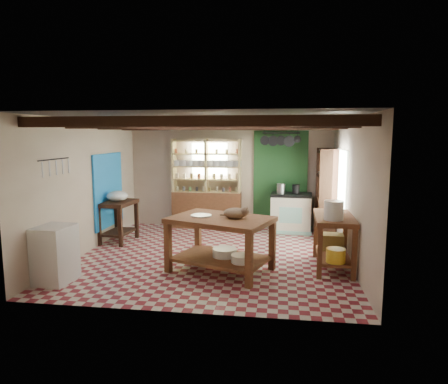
# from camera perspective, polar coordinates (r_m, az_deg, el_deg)

# --- Properties ---
(floor) EXTENTS (5.00, 5.00, 0.02)m
(floor) POSITION_cam_1_polar(r_m,az_deg,el_deg) (7.76, -1.57, -9.15)
(floor) COLOR maroon
(floor) RESTS_ON ground
(ceiling) EXTENTS (5.00, 5.00, 0.02)m
(ceiling) POSITION_cam_1_polar(r_m,az_deg,el_deg) (7.41, -1.65, 10.50)
(ceiling) COLOR #404145
(ceiling) RESTS_ON wall_back
(wall_back) EXTENTS (5.00, 0.04, 2.60)m
(wall_back) POSITION_cam_1_polar(r_m,az_deg,el_deg) (9.93, 0.81, 2.39)
(wall_back) COLOR beige
(wall_back) RESTS_ON floor
(wall_front) EXTENTS (5.00, 0.04, 2.60)m
(wall_front) POSITION_cam_1_polar(r_m,az_deg,el_deg) (5.06, -6.36, -3.25)
(wall_front) COLOR beige
(wall_front) RESTS_ON floor
(wall_left) EXTENTS (0.04, 5.00, 2.60)m
(wall_left) POSITION_cam_1_polar(r_m,az_deg,el_deg) (8.27, -18.96, 0.79)
(wall_left) COLOR beige
(wall_left) RESTS_ON floor
(wall_right) EXTENTS (0.04, 5.00, 2.60)m
(wall_right) POSITION_cam_1_polar(r_m,az_deg,el_deg) (7.47, 17.65, 0.11)
(wall_right) COLOR beige
(wall_right) RESTS_ON floor
(ceiling_beams) EXTENTS (5.00, 3.80, 0.15)m
(ceiling_beams) POSITION_cam_1_polar(r_m,az_deg,el_deg) (7.41, -1.64, 9.57)
(ceiling_beams) COLOR #331C12
(ceiling_beams) RESTS_ON ceiling
(blue_wall_patch) EXTENTS (0.04, 1.40, 1.60)m
(blue_wall_patch) POSITION_cam_1_polar(r_m,az_deg,el_deg) (9.08, -16.17, 0.26)
(blue_wall_patch) COLOR blue
(blue_wall_patch) RESTS_ON wall_left
(green_wall_patch) EXTENTS (1.30, 0.04, 2.30)m
(green_wall_patch) POSITION_cam_1_polar(r_m,az_deg,el_deg) (9.83, 8.04, 1.96)
(green_wall_patch) COLOR #1C4620
(green_wall_patch) RESTS_ON wall_back
(window_back) EXTENTS (0.90, 0.02, 0.80)m
(window_back) POSITION_cam_1_polar(r_m,az_deg,el_deg) (9.95, -2.06, 4.71)
(window_back) COLOR silver
(window_back) RESTS_ON wall_back
(window_right) EXTENTS (0.02, 1.30, 1.20)m
(window_right) POSITION_cam_1_polar(r_m,az_deg,el_deg) (8.44, 16.43, 1.72)
(window_right) COLOR silver
(window_right) RESTS_ON wall_right
(utensil_rail) EXTENTS (0.06, 0.90, 0.28)m
(utensil_rail) POSITION_cam_1_polar(r_m,az_deg,el_deg) (7.15, -23.05, 3.36)
(utensil_rail) COLOR black
(utensil_rail) RESTS_ON wall_left
(pot_rack) EXTENTS (0.86, 0.12, 0.36)m
(pot_rack) POSITION_cam_1_polar(r_m,az_deg,el_deg) (9.35, 8.15, 7.36)
(pot_rack) COLOR black
(pot_rack) RESTS_ON ceiling
(shelving_unit) EXTENTS (1.70, 0.34, 2.20)m
(shelving_unit) POSITION_cam_1_polar(r_m,az_deg,el_deg) (9.85, -2.51, 1.17)
(shelving_unit) COLOR #D3B979
(shelving_unit) RESTS_ON floor
(tall_rack) EXTENTS (0.40, 0.86, 2.00)m
(tall_rack) POSITION_cam_1_polar(r_m,az_deg,el_deg) (9.25, 14.40, -0.16)
(tall_rack) COLOR #331C12
(tall_rack) RESTS_ON floor
(work_table) EXTENTS (1.91, 1.59, 0.93)m
(work_table) POSITION_cam_1_polar(r_m,az_deg,el_deg) (6.80, -0.49, -7.49)
(work_table) COLOR brown
(work_table) RESTS_ON floor
(stove) EXTENTS (0.99, 0.70, 0.92)m
(stove) POSITION_cam_1_polar(r_m,az_deg,el_deg) (9.63, 9.55, -2.94)
(stove) COLOR white
(stove) RESTS_ON floor
(prep_table) EXTENTS (0.67, 0.92, 0.89)m
(prep_table) POSITION_cam_1_polar(r_m,az_deg,el_deg) (8.93, -14.86, -4.09)
(prep_table) COLOR #331C12
(prep_table) RESTS_ON floor
(white_cabinet) EXTENTS (0.54, 0.63, 0.90)m
(white_cabinet) POSITION_cam_1_polar(r_m,az_deg,el_deg) (6.84, -22.98, -8.17)
(white_cabinet) COLOR silver
(white_cabinet) RESTS_ON floor
(right_counter) EXTENTS (0.69, 1.32, 0.93)m
(right_counter) POSITION_cam_1_polar(r_m,az_deg,el_deg) (7.20, 15.36, -6.89)
(right_counter) COLOR brown
(right_counter) RESTS_ON floor
(cat) EXTENTS (0.44, 0.37, 0.18)m
(cat) POSITION_cam_1_polar(r_m,az_deg,el_deg) (6.60, 1.62, -3.04)
(cat) COLOR #967557
(cat) RESTS_ON work_table
(steel_tray) EXTENTS (0.46, 0.46, 0.02)m
(steel_tray) POSITION_cam_1_polar(r_m,az_deg,el_deg) (6.82, -3.28, -3.37)
(steel_tray) COLOR #B3B2BA
(steel_tray) RESTS_ON work_table
(basin_large) EXTENTS (0.52, 0.52, 0.14)m
(basin_large) POSITION_cam_1_polar(r_m,az_deg,el_deg) (6.86, 0.09, -8.62)
(basin_large) COLOR silver
(basin_large) RESTS_ON work_table
(basin_small) EXTENTS (0.46, 0.46, 0.12)m
(basin_small) POSITION_cam_1_polar(r_m,az_deg,el_deg) (6.56, 2.58, -9.49)
(basin_small) COLOR silver
(basin_small) RESTS_ON work_table
(kettle_left) EXTENTS (0.21, 0.21, 0.23)m
(kettle_left) POSITION_cam_1_polar(r_m,az_deg,el_deg) (9.55, 8.14, 0.50)
(kettle_left) COLOR #B3B2BA
(kettle_left) RESTS_ON stove
(kettle_right) EXTENTS (0.18, 0.18, 0.22)m
(kettle_right) POSITION_cam_1_polar(r_m,az_deg,el_deg) (9.54, 10.23, 0.41)
(kettle_right) COLOR black
(kettle_right) RESTS_ON stove
(enamel_bowl) EXTENTS (0.49, 0.49, 0.23)m
(enamel_bowl) POSITION_cam_1_polar(r_m,az_deg,el_deg) (8.84, -14.99, -0.56)
(enamel_bowl) COLOR silver
(enamel_bowl) RESTS_ON prep_table
(white_bucket) EXTENTS (0.32, 0.32, 0.31)m
(white_bucket) POSITION_cam_1_polar(r_m,az_deg,el_deg) (6.72, 15.41, -2.53)
(white_bucket) COLOR silver
(white_bucket) RESTS_ON right_counter
(wicker_basket) EXTENTS (0.41, 0.34, 0.28)m
(wicker_basket) POSITION_cam_1_polar(r_m,az_deg,el_deg) (7.51, 15.12, -6.86)
(wicker_basket) COLOR olive
(wicker_basket) RESTS_ON right_counter
(yellow_tub) EXTENTS (0.32, 0.32, 0.23)m
(yellow_tub) POSITION_cam_1_polar(r_m,az_deg,el_deg) (6.80, 15.68, -8.71)
(yellow_tub) COLOR yellow
(yellow_tub) RESTS_ON right_counter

